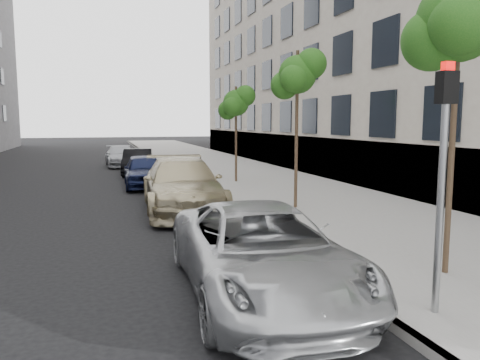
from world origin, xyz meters
name	(u,v)px	position (x,y,z in m)	size (l,w,h in m)	color
ground	(315,344)	(0.00, 0.00, 0.00)	(160.00, 160.00, 0.00)	black
sidewalk	(211,164)	(4.30, 24.00, 0.07)	(6.40, 72.00, 0.14)	gray
curb	(162,165)	(1.18, 24.00, 0.07)	(0.15, 72.00, 0.14)	#9E9B93
tree_near	(460,20)	(3.23, 1.50, 4.38)	(1.71, 1.51, 5.09)	#38281C
tree_mid	(298,75)	(3.23, 8.00, 4.11)	(1.53, 1.33, 4.73)	#38281C
tree_far	(237,103)	(3.23, 14.50, 3.52)	(1.52, 1.32, 4.14)	#38281C
signal_pole	(443,160)	(1.87, 0.13, 2.23)	(0.24, 0.18, 3.37)	#939699
minivan	(262,252)	(-0.10, 1.73, 0.71)	(2.35, 5.10, 1.42)	#B1B4B6
suv	(182,185)	(-0.10, 9.04, 0.81)	(2.27, 5.58, 1.62)	tan
sedan_blue	(144,171)	(-0.72, 14.80, 0.69)	(1.63, 4.05, 1.38)	#0F1634
sedan_black	(138,162)	(-0.63, 19.45, 0.67)	(1.41, 4.04, 1.33)	black
sedan_rear	(121,156)	(-1.25, 24.44, 0.63)	(1.76, 4.33, 1.26)	#93969A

